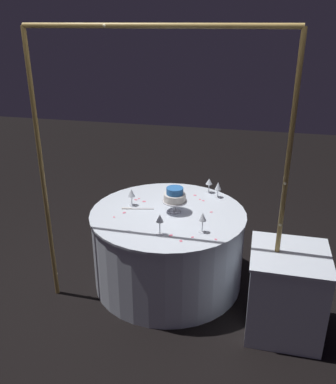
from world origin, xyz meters
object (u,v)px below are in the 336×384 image
(wine_glass_0, at_px, (203,218))
(wine_glass_3, at_px, (132,194))
(cake_knife, at_px, (136,209))
(wine_glass_1, at_px, (209,182))
(wine_glass_2, at_px, (160,219))
(main_table, at_px, (168,247))
(side_table, at_px, (286,292))
(decorative_arch, at_px, (155,146))
(wine_glass_4, at_px, (218,186))
(tiered_cake, at_px, (175,196))

(wine_glass_0, distance_m, wine_glass_3, 0.80)
(wine_glass_3, height_order, cake_knife, wine_glass_3)
(wine_glass_1, height_order, wine_glass_2, wine_glass_2)
(main_table, bearing_deg, side_table, 157.42)
(decorative_arch, distance_m, wine_glass_4, 1.13)
(main_table, relative_size, wine_glass_3, 8.81)
(wine_glass_0, bearing_deg, side_table, 168.61)
(side_table, distance_m, wine_glass_1, 1.31)
(wine_glass_0, xyz_separation_m, cake_knife, (0.65, -0.29, -0.12))
(tiered_cake, xyz_separation_m, wine_glass_4, (-0.34, -0.41, -0.04))
(decorative_arch, relative_size, main_table, 1.64)
(main_table, height_order, side_table, main_table)
(decorative_arch, relative_size, tiered_cake, 9.92)
(main_table, relative_size, wine_glass_4, 8.93)
(main_table, relative_size, side_table, 1.98)
(tiered_cake, bearing_deg, main_table, 23.04)
(wine_glass_1, xyz_separation_m, wine_glass_3, (0.65, 0.46, 0.01))
(decorative_arch, relative_size, wine_glass_4, 14.65)
(main_table, height_order, tiered_cake, tiered_cake)
(decorative_arch, height_order, cake_knife, decorative_arch)
(side_table, height_order, tiered_cake, tiered_cake)
(decorative_arch, distance_m, wine_glass_1, 1.17)
(cake_knife, bearing_deg, wine_glass_0, 155.87)
(cake_knife, bearing_deg, main_table, -179.47)
(main_table, xyz_separation_m, wine_glass_3, (0.36, -0.07, 0.48))
(wine_glass_1, bearing_deg, side_table, 127.98)
(tiered_cake, bearing_deg, wine_glass_1, -115.07)
(tiered_cake, bearing_deg, side_table, 155.13)
(decorative_arch, relative_size, wine_glass_1, 15.54)
(wine_glass_2, height_order, wine_glass_4, wine_glass_2)
(main_table, distance_m, cake_knife, 0.47)
(tiered_cake, relative_size, wine_glass_4, 1.48)
(main_table, height_order, cake_knife, cake_knife)
(main_table, distance_m, side_table, 1.13)
(tiered_cake, bearing_deg, wine_glass_3, -6.28)
(wine_glass_0, relative_size, wine_glass_2, 0.96)
(main_table, distance_m, wine_glass_2, 0.65)
(wine_glass_1, relative_size, wine_glass_4, 0.94)
(side_table, xyz_separation_m, wine_glass_4, (0.65, -0.87, 0.48))
(main_table, bearing_deg, decorative_arch, 90.12)
(wine_glass_3, bearing_deg, wine_glass_0, 152.91)
(side_table, distance_m, wine_glass_2, 1.13)
(decorative_arch, distance_m, wine_glass_0, 0.71)
(side_table, bearing_deg, tiered_cake, -24.87)
(wine_glass_1, distance_m, wine_glass_3, 0.80)
(wine_glass_3, bearing_deg, side_table, 160.26)
(decorative_arch, height_order, wine_glass_0, decorative_arch)
(wine_glass_2, xyz_separation_m, wine_glass_3, (0.39, -0.48, -0.02))
(decorative_arch, distance_m, wine_glass_3, 0.87)
(tiered_cake, bearing_deg, wine_glass_4, -129.43)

